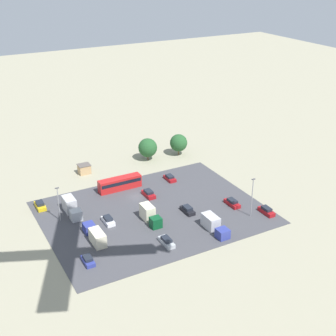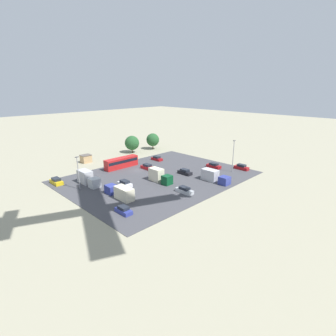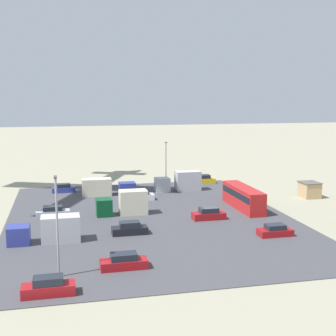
{
  "view_description": "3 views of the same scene",
  "coord_description": "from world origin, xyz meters",
  "px_view_note": "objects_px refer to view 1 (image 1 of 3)",
  "views": [
    {
      "loc": [
        43.18,
        95.44,
        56.27
      ],
      "look_at": [
        7.43,
        29.96,
        21.82
      ],
      "focal_mm": 50.0,
      "sensor_mm": 36.0,
      "label": 1
    },
    {
      "loc": [
        48.37,
        61.32,
        24.79
      ],
      "look_at": [
        -1.02,
        12.02,
        3.14
      ],
      "focal_mm": 28.0,
      "sensor_mm": 36.0,
      "label": 2
    },
    {
      "loc": [
        -62.65,
        20.88,
        17.12
      ],
      "look_at": [
        3.73,
        5.56,
        6.43
      ],
      "focal_mm": 50.0,
      "sensor_mm": 36.0,
      "label": 3
    }
  ],
  "objects_px": {
    "parked_car_1": "(88,260)",
    "parked_car_0": "(170,178)",
    "parked_truck_0": "(71,207)",
    "parked_truck_2": "(95,235)",
    "parked_car_7": "(108,220)",
    "parked_truck_1": "(214,225)",
    "parked_car_3": "(232,203)",
    "parked_truck_3": "(150,215)",
    "parked_car_6": "(40,205)",
    "parked_car_5": "(149,194)",
    "shed_building": "(84,169)",
    "parked_car_2": "(188,210)",
    "parked_car_8": "(266,211)",
    "parked_car_4": "(167,242)",
    "bus": "(120,183)"
  },
  "relations": [
    {
      "from": "parked_car_2",
      "to": "parked_truck_1",
      "type": "xyz_separation_m",
      "value": [
        -1.03,
        9.63,
        0.75
      ]
    },
    {
      "from": "parked_car_8",
      "to": "parked_car_4",
      "type": "bearing_deg",
      "value": -0.1
    },
    {
      "from": "parked_car_2",
      "to": "parked_car_8",
      "type": "height_order",
      "value": "parked_car_8"
    },
    {
      "from": "shed_building",
      "to": "parked_truck_2",
      "type": "distance_m",
      "value": 34.58
    },
    {
      "from": "parked_car_7",
      "to": "parked_truck_1",
      "type": "bearing_deg",
      "value": -36.11
    },
    {
      "from": "parked_truck_0",
      "to": "parked_truck_2",
      "type": "bearing_deg",
      "value": 93.74
    },
    {
      "from": "bus",
      "to": "parked_car_6",
      "type": "bearing_deg",
      "value": -90.54
    },
    {
      "from": "parked_truck_3",
      "to": "parked_car_5",
      "type": "bearing_deg",
      "value": -115.18
    },
    {
      "from": "parked_car_0",
      "to": "parked_car_3",
      "type": "bearing_deg",
      "value": 108.94
    },
    {
      "from": "parked_truck_0",
      "to": "parked_truck_1",
      "type": "relative_size",
      "value": 1.0
    },
    {
      "from": "parked_truck_0",
      "to": "parked_car_0",
      "type": "bearing_deg",
      "value": -171.33
    },
    {
      "from": "parked_car_3",
      "to": "parked_car_7",
      "type": "height_order",
      "value": "parked_car_7"
    },
    {
      "from": "bus",
      "to": "parked_truck_2",
      "type": "relative_size",
      "value": 1.25
    },
    {
      "from": "parked_truck_2",
      "to": "parked_car_3",
      "type": "bearing_deg",
      "value": -2.48
    },
    {
      "from": "parked_car_1",
      "to": "parked_car_3",
      "type": "relative_size",
      "value": 0.86
    },
    {
      "from": "parked_car_0",
      "to": "parked_truck_0",
      "type": "height_order",
      "value": "parked_truck_0"
    },
    {
      "from": "parked_car_7",
      "to": "parked_truck_0",
      "type": "bearing_deg",
      "value": 125.66
    },
    {
      "from": "parked_car_0",
      "to": "shed_building",
      "type": "bearing_deg",
      "value": -39.14
    },
    {
      "from": "parked_car_0",
      "to": "parked_truck_3",
      "type": "bearing_deg",
      "value": 49.0
    },
    {
      "from": "parked_truck_2",
      "to": "parked_car_7",
      "type": "bearing_deg",
      "value": 46.26
    },
    {
      "from": "parked_car_4",
      "to": "parked_car_8",
      "type": "distance_m",
      "value": 26.86
    },
    {
      "from": "parked_car_7",
      "to": "parked_car_8",
      "type": "relative_size",
      "value": 0.94
    },
    {
      "from": "parked_truck_0",
      "to": "parked_truck_2",
      "type": "xyz_separation_m",
      "value": [
        -0.88,
        13.55,
        -0.25
      ]
    },
    {
      "from": "parked_car_1",
      "to": "parked_car_6",
      "type": "relative_size",
      "value": 0.9
    },
    {
      "from": "parked_car_3",
      "to": "parked_truck_3",
      "type": "height_order",
      "value": "parked_truck_3"
    },
    {
      "from": "parked_car_0",
      "to": "parked_truck_3",
      "type": "relative_size",
      "value": 0.57
    },
    {
      "from": "parked_car_1",
      "to": "parked_truck_1",
      "type": "relative_size",
      "value": 0.49
    },
    {
      "from": "parked_car_3",
      "to": "parked_car_6",
      "type": "distance_m",
      "value": 46.63
    },
    {
      "from": "parked_car_3",
      "to": "parked_car_0",
      "type": "bearing_deg",
      "value": -71.06
    },
    {
      "from": "parked_car_2",
      "to": "parked_car_5",
      "type": "xyz_separation_m",
      "value": [
        4.51,
        -11.69,
        0.03
      ]
    },
    {
      "from": "parked_car_8",
      "to": "parked_truck_2",
      "type": "height_order",
      "value": "parked_truck_2"
    },
    {
      "from": "bus",
      "to": "parked_car_7",
      "type": "distance_m",
      "value": 16.84
    },
    {
      "from": "parked_car_7",
      "to": "parked_truck_0",
      "type": "height_order",
      "value": "parked_truck_0"
    },
    {
      "from": "parked_car_0",
      "to": "parked_car_8",
      "type": "distance_m",
      "value": 28.99
    },
    {
      "from": "parked_car_6",
      "to": "parked_car_3",
      "type": "bearing_deg",
      "value": 153.03
    },
    {
      "from": "parked_car_3",
      "to": "parked_truck_3",
      "type": "distance_m",
      "value": 21.24
    },
    {
      "from": "parked_car_5",
      "to": "parked_truck_0",
      "type": "height_order",
      "value": "parked_truck_0"
    },
    {
      "from": "bus",
      "to": "parked_car_8",
      "type": "height_order",
      "value": "bus"
    },
    {
      "from": "parked_car_1",
      "to": "parked_truck_3",
      "type": "bearing_deg",
      "value": -154.83
    },
    {
      "from": "parked_car_6",
      "to": "parked_truck_2",
      "type": "bearing_deg",
      "value": 108.98
    },
    {
      "from": "parked_car_1",
      "to": "parked_truck_1",
      "type": "bearing_deg",
      "value": 176.11
    },
    {
      "from": "parked_car_5",
      "to": "parked_car_6",
      "type": "distance_m",
      "value": 26.68
    },
    {
      "from": "parked_car_3",
      "to": "parked_truck_1",
      "type": "bearing_deg",
      "value": 35.57
    },
    {
      "from": "parked_car_0",
      "to": "parked_car_7",
      "type": "xyz_separation_m",
      "value": [
        23.06,
        12.69,
        0.07
      ]
    },
    {
      "from": "parked_car_4",
      "to": "parked_truck_2",
      "type": "bearing_deg",
      "value": -34.13
    },
    {
      "from": "parked_truck_2",
      "to": "parked_truck_0",
      "type": "bearing_deg",
      "value": 93.74
    },
    {
      "from": "parked_car_7",
      "to": "parked_truck_0",
      "type": "xyz_separation_m",
      "value": [
        5.94,
        -8.27,
        0.92
      ]
    },
    {
      "from": "parked_truck_2",
      "to": "parked_truck_3",
      "type": "relative_size",
      "value": 1.25
    },
    {
      "from": "parked_car_1",
      "to": "parked_car_0",
      "type": "bearing_deg",
      "value": -142.34
    },
    {
      "from": "shed_building",
      "to": "parked_car_2",
      "type": "height_order",
      "value": "shed_building"
    }
  ]
}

